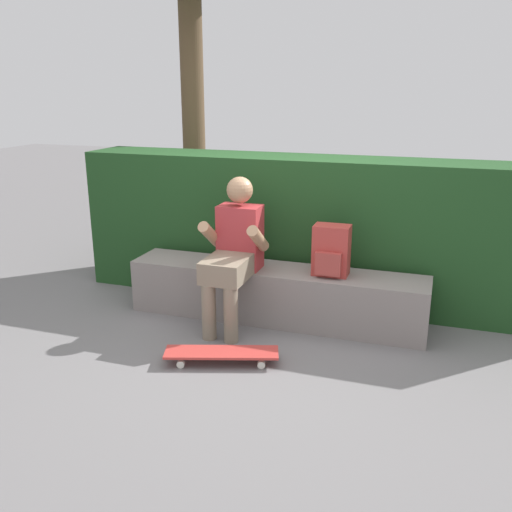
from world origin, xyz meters
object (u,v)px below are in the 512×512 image
at_px(bench_main, 276,294).
at_px(backpack_on_bench, 331,251).
at_px(skateboard_near_person, 222,353).
at_px(person_skater, 234,249).

relative_size(bench_main, backpack_on_bench, 6.14).
height_order(skateboard_near_person, backpack_on_bench, backpack_on_bench).
relative_size(person_skater, backpack_on_bench, 2.99).
bearing_deg(skateboard_near_person, person_skater, 102.82).
bearing_deg(backpack_on_bench, skateboard_near_person, -124.46).
bearing_deg(person_skater, backpack_on_bench, 15.29).
height_order(bench_main, person_skater, person_skater).
xyz_separation_m(bench_main, skateboard_near_person, (-0.14, -0.87, -0.15)).
bearing_deg(bench_main, backpack_on_bench, -1.19).
height_order(bench_main, skateboard_near_person, bench_main).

